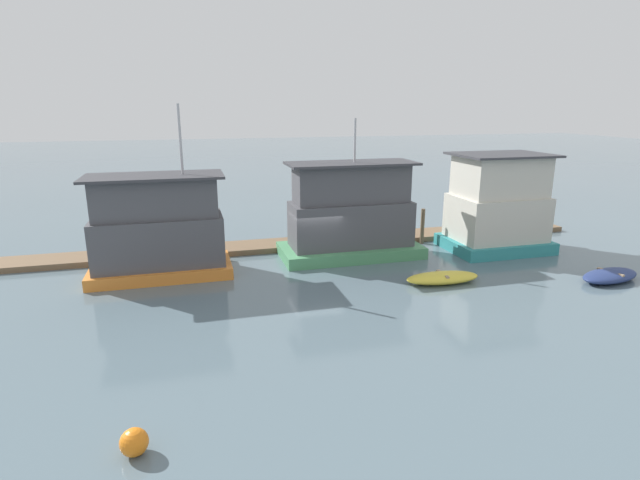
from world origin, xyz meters
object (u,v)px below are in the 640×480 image
(houseboat_orange, at_px, (159,230))
(houseboat_teal, at_px, (497,206))
(dinghy_yellow, at_px, (443,278))
(dinghy_navy, at_px, (610,276))
(mooring_post_centre, at_px, (187,246))
(mooring_post_far_left, at_px, (142,248))
(buoy_orange, at_px, (134,442))
(mooring_post_near_left, at_px, (422,226))
(houseboat_green, at_px, (351,216))

(houseboat_orange, height_order, houseboat_teal, houseboat_orange)
(houseboat_orange, distance_m, dinghy_yellow, 13.35)
(dinghy_navy, bearing_deg, mooring_post_centre, 156.54)
(dinghy_yellow, distance_m, mooring_post_far_left, 14.83)
(houseboat_teal, relative_size, dinghy_navy, 1.54)
(houseboat_teal, bearing_deg, houseboat_orange, 179.12)
(houseboat_orange, height_order, buoy_orange, houseboat_orange)
(dinghy_yellow, bearing_deg, houseboat_teal, 37.68)
(dinghy_navy, bearing_deg, buoy_orange, -161.31)
(dinghy_yellow, xyz_separation_m, mooring_post_near_left, (2.13, 6.41, 0.78))
(mooring_post_centre, distance_m, buoy_orange, 15.07)
(mooring_post_near_left, bearing_deg, houseboat_green, -165.69)
(mooring_post_near_left, xyz_separation_m, buoy_orange, (-14.72, -14.99, -0.71))
(houseboat_green, bearing_deg, dinghy_navy, -33.83)
(houseboat_orange, distance_m, buoy_orange, 13.25)
(dinghy_navy, height_order, buoy_orange, buoy_orange)
(buoy_orange, bearing_deg, mooring_post_centre, 84.57)
(houseboat_teal, xyz_separation_m, mooring_post_far_left, (-18.88, 2.15, -1.58))
(buoy_orange, bearing_deg, dinghy_yellow, 34.29)
(houseboat_orange, xyz_separation_m, mooring_post_far_left, (-0.96, 1.88, -1.32))
(houseboat_orange, height_order, mooring_post_far_left, houseboat_orange)
(houseboat_teal, bearing_deg, dinghy_yellow, -142.32)
(mooring_post_centre, bearing_deg, mooring_post_near_left, 0.00)
(dinghy_yellow, relative_size, mooring_post_far_left, 1.97)
(buoy_orange, bearing_deg, mooring_post_near_left, 45.54)
(houseboat_orange, distance_m, houseboat_teal, 17.92)
(houseboat_orange, xyz_separation_m, mooring_post_near_left, (14.53, 1.88, -1.17))
(houseboat_orange, relative_size, houseboat_teal, 1.48)
(houseboat_orange, height_order, mooring_post_near_left, houseboat_orange)
(houseboat_orange, distance_m, mooring_post_near_left, 14.70)
(buoy_orange, bearing_deg, mooring_post_far_left, 92.94)
(dinghy_yellow, bearing_deg, dinghy_navy, -12.88)
(dinghy_yellow, distance_m, mooring_post_centre, 12.89)
(houseboat_orange, height_order, dinghy_yellow, houseboat_orange)
(houseboat_green, distance_m, mooring_post_near_left, 5.12)
(mooring_post_near_left, bearing_deg, buoy_orange, -134.46)
(houseboat_green, xyz_separation_m, dinghy_navy, (10.33, -6.92, -1.95))
(mooring_post_far_left, xyz_separation_m, mooring_post_centre, (2.20, 0.00, -0.08))
(dinghy_yellow, bearing_deg, houseboat_orange, 159.91)
(houseboat_orange, relative_size, mooring_post_far_left, 4.46)
(dinghy_yellow, bearing_deg, houseboat_green, 117.55)
(mooring_post_near_left, relative_size, buoy_orange, 3.13)
(houseboat_teal, distance_m, dinghy_yellow, 7.31)
(houseboat_teal, relative_size, mooring_post_near_left, 2.59)
(mooring_post_near_left, distance_m, mooring_post_centre, 13.29)
(houseboat_green, relative_size, dinghy_navy, 2.14)
(houseboat_orange, height_order, mooring_post_centre, houseboat_orange)
(houseboat_teal, bearing_deg, houseboat_green, 173.62)
(mooring_post_far_left, height_order, mooring_post_centre, mooring_post_far_left)
(mooring_post_far_left, bearing_deg, houseboat_teal, -6.50)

